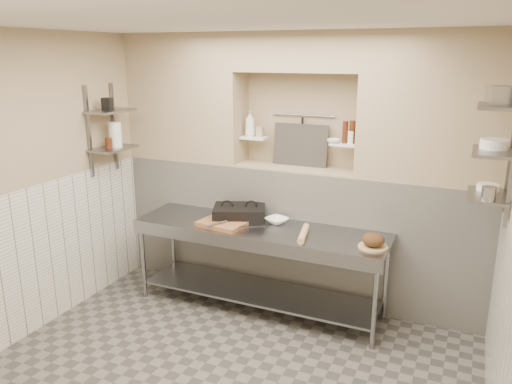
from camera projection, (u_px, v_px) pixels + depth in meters
The scene contains 46 objects.
floor at pixel (223, 382), 4.14m from camera, with size 4.00×3.90×0.10m, color #5A554F.
ceiling at pixel (215, 12), 3.37m from camera, with size 4.00×3.90×0.10m, color silver.
wall_left at pixel (21, 188), 4.56m from camera, with size 0.10×3.90×2.80m, color #9E896B.
wall_back at pixel (304, 164), 5.52m from camera, with size 4.00×0.10×2.80m, color #9E896B.
backwall_lower at pixel (295, 231), 5.48m from camera, with size 4.00×0.40×1.40m, color silver.
alcove_sill at pixel (297, 168), 5.29m from camera, with size 1.30×0.40×0.02m, color #9E896B.
backwall_pillar_left at pixel (187, 98), 5.63m from camera, with size 1.35×0.40×1.40m, color #9E896B.
backwall_pillar_right at pixel (434, 108), 4.59m from camera, with size 1.35×0.40×1.40m, color #9E896B.
backwall_header at pixel (299, 52), 4.98m from camera, with size 1.30×0.40×0.40m, color #9E896B.
wainscot_left at pixel (35, 259), 4.72m from camera, with size 0.02×3.90×1.40m, color silver.
wainscot_right at pixel (498, 361), 3.16m from camera, with size 0.02×3.90×1.40m, color silver.
alcove_shelf_left at pixel (254, 138), 5.41m from camera, with size 0.28×0.16×0.03m, color white.
alcove_shelf_right at pixel (344, 144), 5.02m from camera, with size 0.28×0.16×0.03m, color white.
utensil_rail at pixel (303, 115), 5.30m from camera, with size 0.02×0.02×0.70m, color gray.
hanging_steel at pixel (302, 131), 5.33m from camera, with size 0.02×0.02×0.30m, color black.
splash_panel at pixel (300, 145), 5.32m from camera, with size 0.60×0.02×0.45m, color #383330.
shelf_rail_left_a at pixel (114, 127), 5.52m from camera, with size 0.03×0.03×0.95m, color slate.
shelf_rail_left_b at pixel (89, 132), 5.17m from camera, with size 0.03×0.03×0.95m, color slate.
wall_shelf_left_lower at pixel (113, 149), 5.35m from camera, with size 0.30×0.50×0.03m, color slate.
wall_shelf_left_upper at pixel (110, 111), 5.24m from camera, with size 0.30×0.50×0.03m, color slate.
shelf_rail_right_a at pixel (512, 149), 3.96m from camera, with size 0.03×0.03×1.05m, color slate.
wall_shelf_right_lower at pixel (488, 196), 3.93m from camera, with size 0.30×0.50×0.03m, color slate.
wall_shelf_right_mid at pixel (493, 152), 3.84m from camera, with size 0.30×0.50×0.03m, color slate.
wall_shelf_right_upper at pixel (499, 106), 3.75m from camera, with size 0.30×0.50×0.03m, color slate.
prep_table at pixel (259, 251), 5.08m from camera, with size 2.60×0.70×0.90m.
panini_press at pixel (239, 213), 5.22m from camera, with size 0.64×0.56×0.14m.
cutting_board at pixel (222, 224), 5.05m from camera, with size 0.46×0.32×0.04m, color brown.
knife_blade at pixel (252, 227), 4.88m from camera, with size 0.26×0.03×0.01m, color gray.
tongs at pixel (216, 223), 4.95m from camera, with size 0.02×0.02×0.25m, color gray.
mixing_bowl at pixel (277, 220), 5.12m from camera, with size 0.22×0.22×0.05m, color white.
rolling_pin at pixel (304, 234), 4.73m from camera, with size 0.07×0.07×0.43m, color tan.
bread_board at pixel (373, 247), 4.48m from camera, with size 0.27×0.27×0.02m, color tan.
bread_loaf at pixel (373, 240), 4.46m from camera, with size 0.20×0.20×0.12m, color #4C2D19.
bottle_soap at pixel (250, 124), 5.40m from camera, with size 0.11×0.11×0.28m, color white.
jar_alcove at pixel (260, 132), 5.41m from camera, with size 0.07×0.07×0.11m, color #9E896B.
bowl_alcove at pixel (333, 141), 5.02m from camera, with size 0.13×0.13×0.04m, color white.
condiment_a at pixel (352, 132), 4.96m from camera, with size 0.06×0.06×0.23m, color #421A0D.
condiment_b at pixel (345, 132), 4.98m from camera, with size 0.06×0.06×0.22m, color #421A0D.
condiment_c at pixel (351, 137), 4.98m from camera, with size 0.07×0.07×0.13m, color white.
jug_left at pixel (115, 134), 5.35m from camera, with size 0.13×0.13×0.27m, color white.
jar_left at pixel (109, 143), 5.27m from camera, with size 0.07×0.07×0.11m, color #421A0D.
box_left_upper at pixel (107, 104), 5.18m from camera, with size 0.09×0.09×0.13m, color black.
bowl_right at pixel (488, 187), 4.03m from camera, with size 0.18×0.18×0.05m, color white.
canister_right at pixel (489, 194), 3.74m from camera, with size 0.11×0.11×0.11m, color gray.
bowl_right_mid at pixel (494, 144), 3.89m from camera, with size 0.21×0.21×0.08m, color white.
basket_right at pixel (500, 95), 3.75m from camera, with size 0.17×0.21×0.14m, color gray.
Camera 1 is at (1.70, -3.15, 2.58)m, focal length 35.00 mm.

